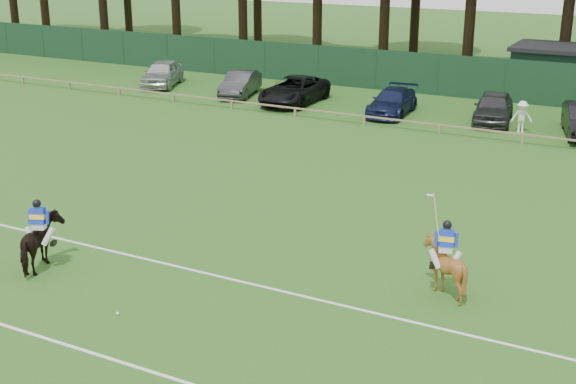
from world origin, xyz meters
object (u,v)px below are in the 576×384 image
Objects in this scene: sedan_grey at (240,84)px; hatch_grey at (494,107)px; horse_dark at (41,244)px; spectator_left at (522,117)px; suv_black at (294,90)px; horse_chestnut at (444,267)px; sedan_navy at (392,102)px; polo_ball at (117,313)px; sedan_silver at (162,73)px.

hatch_grey is (15.16, 0.32, 0.06)m from sedan_grey.
horse_dark is 1.19× the size of spectator_left.
horse_dark is at bearing -81.88° from suv_black.
horse_dark is at bearing 5.46° from horse_chestnut.
hatch_grey reaches higher than sedan_navy.
horse_dark is at bearing -99.24° from sedan_navy.
polo_ball is at bearing -90.30° from sedan_navy.
sedan_silver reaches higher than polo_ball.
spectator_left is (16.91, -1.18, 0.06)m from sedan_grey.
sedan_grey is 16.95m from spectator_left.
horse_chestnut is 19.28m from spectator_left.
horse_chestnut reaches higher than polo_ball.
spectator_left is at bearing -49.70° from hatch_grey.
horse_chestnut is 17.41× the size of polo_ball.
spectator_left is (7.04, -0.76, 0.10)m from sedan_navy.
horse_chestnut is at bearing -89.02° from hatch_grey.
polo_ball is at bearing -74.12° from suv_black.
sedan_grey is 2.79× the size of spectator_left.
horse_dark is 0.39× the size of sedan_silver.
hatch_grey is 2.30m from spectator_left.
hatch_grey is at bearing 82.50° from polo_ball.
suv_black is at bearing 159.48° from spectator_left.
sedan_silver is 0.87× the size of suv_black.
sedan_silver reaches higher than horse_chestnut.
sedan_navy is 7.08m from spectator_left.
horse_chestnut is 0.99× the size of spectator_left.
suv_black is 6.01m from sedan_navy.
polo_ball is (3.82, -1.26, -0.75)m from horse_dark.
sedan_grey is (-18.85, 20.37, -0.06)m from horse_chestnut.
sedan_silver reaches higher than sedan_navy.
suv_black is (-14.98, 19.97, -0.02)m from horse_chestnut.
horse_chestnut is (10.91, 3.92, -0.01)m from horse_dark.
spectator_left is 24.91m from polo_ball.
hatch_grey is at bearing 2.06° from suv_black.
hatch_grey is (-3.69, 20.68, 0.01)m from horse_chestnut.
suv_black is at bearing 174.47° from hatch_grey.
horse_dark is 1.20× the size of horse_chestnut.
horse_chestnut is 21.01m from hatch_grey.
horse_dark is 25.64m from hatch_grey.
hatch_grey is at bearing 122.37° from spectator_left.
horse_dark reaches higher than spectator_left.
sedan_silver is at bearing 172.63° from sedan_navy.
spectator_left is (8.98, 23.10, -0.01)m from horse_dark.
polo_ball is at bearing -76.27° from sedan_silver.
sedan_silver is 15.95m from sedan_navy.
horse_chestnut reaches higher than sedan_grey.
sedan_navy is (9.88, -0.43, -0.04)m from sedan_grey.
spectator_left is (13.04, -0.79, 0.03)m from suv_black.
horse_dark is 0.40× the size of sedan_navy.
horse_chestnut is 0.29× the size of suv_black.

